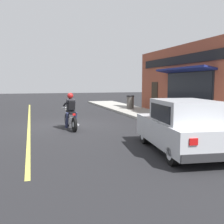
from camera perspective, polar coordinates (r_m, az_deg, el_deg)
name	(u,v)px	position (r m, az deg, el deg)	size (l,w,h in m)	color
ground_plane	(68,126)	(12.78, -9.53, -2.95)	(80.00, 80.00, 0.00)	black
sidewalk_curb	(143,113)	(17.10, 6.84, -0.31)	(2.60, 22.00, 0.14)	#9E9B93
lane_stripe	(29,119)	(15.63, -17.58, -1.44)	(0.12, 19.80, 0.01)	#D1C64C
storefront_building	(180,82)	(16.14, 14.52, 6.38)	(1.25, 9.91, 4.20)	brown
motorcycle_with_rider	(71,114)	(11.70, -9.02, -0.45)	(0.60, 2.02, 1.62)	black
car_hatchback	(181,127)	(7.99, 14.77, -3.13)	(2.12, 3.96, 1.57)	black
fire_hydrant	(206,118)	(11.80, 19.81, -1.21)	(0.36, 0.24, 0.88)	red
traffic_cone	(173,115)	(13.77, 13.17, -0.54)	(0.36, 0.36, 0.60)	black
trash_bin	(130,102)	(19.36, 4.00, 2.18)	(0.56, 0.56, 0.98)	#514C47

